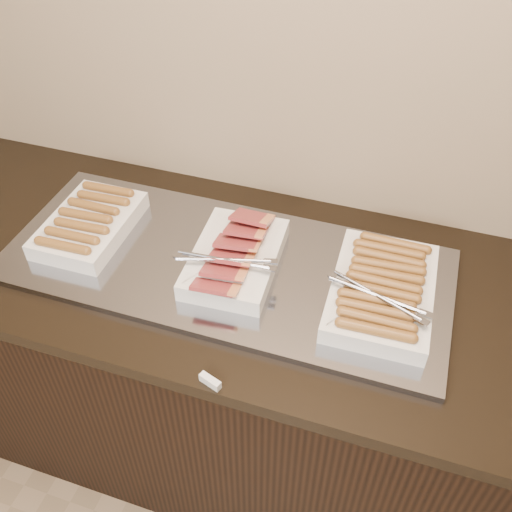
# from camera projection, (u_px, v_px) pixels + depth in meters

# --- Properties ---
(counter) EXTENTS (2.06, 0.76, 0.90)m
(counter) POSITION_uv_depth(u_px,v_px,m) (233.00, 367.00, 1.85)
(counter) COLOR black
(counter) RESTS_ON ground
(warming_tray) EXTENTS (1.20, 0.50, 0.02)m
(warming_tray) POSITION_uv_depth(u_px,v_px,m) (225.00, 265.00, 1.54)
(warming_tray) COLOR gray
(warming_tray) RESTS_ON counter
(dish_left) EXTENTS (0.22, 0.32, 0.07)m
(dish_left) POSITION_uv_depth(u_px,v_px,m) (90.00, 223.00, 1.61)
(dish_left) COLOR silver
(dish_left) RESTS_ON warming_tray
(dish_center) EXTENTS (0.27, 0.35, 0.09)m
(dish_center) POSITION_uv_depth(u_px,v_px,m) (234.00, 257.00, 1.50)
(dish_center) COLOR silver
(dish_center) RESTS_ON warming_tray
(dish_right) EXTENTS (0.27, 0.38, 0.08)m
(dish_right) POSITION_uv_depth(u_px,v_px,m) (382.00, 290.00, 1.41)
(dish_right) COLOR silver
(dish_right) RESTS_ON warming_tray
(label_holder) EXTENTS (0.06, 0.03, 0.02)m
(label_holder) POSITION_uv_depth(u_px,v_px,m) (210.00, 381.00, 1.27)
(label_holder) COLOR silver
(label_holder) RESTS_ON counter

